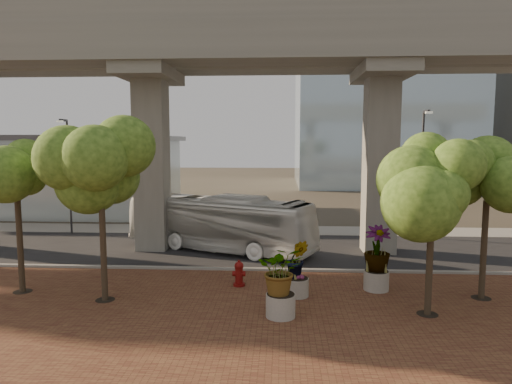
{
  "coord_description": "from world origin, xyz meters",
  "views": [
    {
      "loc": [
        0.92,
        -21.94,
        5.81
      ],
      "look_at": [
        -0.36,
        0.5,
        3.33
      ],
      "focal_mm": 32.0,
      "sensor_mm": 36.0,
      "label": 1
    }
  ],
  "objects": [
    {
      "name": "ground",
      "position": [
        0.0,
        0.0,
        0.0
      ],
      "size": [
        160.0,
        160.0,
        0.0
      ],
      "primitive_type": "plane",
      "color": "#3B362B",
      "rests_on": "ground"
    },
    {
      "name": "transit_bus",
      "position": [
        -2.43,
        1.89,
        1.47
      ],
      "size": [
        10.63,
        6.72,
        2.95
      ],
      "primitive_type": "imported",
      "rotation": [
        0.0,
        0.0,
        1.13
      ],
      "color": "silver",
      "rests_on": "ground"
    },
    {
      "name": "curb_strip",
      "position": [
        0.0,
        -2.0,
        0.08
      ],
      "size": [
        70.0,
        0.25,
        0.16
      ],
      "primitive_type": "cube",
      "color": "gray",
      "rests_on": "ground"
    },
    {
      "name": "street_tree_near_west",
      "position": [
        -5.5,
        -6.17,
        4.85
      ],
      "size": [
        3.66,
        3.66,
        6.48
      ],
      "color": "#413225",
      "rests_on": "ground"
    },
    {
      "name": "far_sidewalk",
      "position": [
        0.0,
        7.5,
        0.03
      ],
      "size": [
        90.0,
        3.0,
        0.06
      ],
      "primitive_type": "cube",
      "color": "gray",
      "rests_on": "ground"
    },
    {
      "name": "planter_right",
      "position": [
        4.62,
        -4.44,
        1.59
      ],
      "size": [
        2.36,
        2.36,
        2.52
      ],
      "color": "gray",
      "rests_on": "ground"
    },
    {
      "name": "transit_viaduct",
      "position": [
        0.0,
        2.0,
        7.29
      ],
      "size": [
        72.0,
        5.6,
        12.4
      ],
      "color": "gray",
      "rests_on": "ground"
    },
    {
      "name": "fire_hydrant",
      "position": [
        -0.77,
        -4.24,
        0.56
      ],
      "size": [
        0.52,
        0.47,
        1.04
      ],
      "color": "maroon",
      "rests_on": "ground"
    },
    {
      "name": "brick_plaza",
      "position": [
        0.0,
        -8.0,
        0.03
      ],
      "size": [
        70.0,
        13.0,
        0.06
      ],
      "primitive_type": "cube",
      "color": "brown",
      "rests_on": "ground"
    },
    {
      "name": "asphalt_road",
      "position": [
        0.0,
        2.0,
        0.02
      ],
      "size": [
        90.0,
        8.0,
        0.04
      ],
      "primitive_type": "cube",
      "color": "black",
      "rests_on": "ground"
    },
    {
      "name": "streetlamp_east",
      "position": [
        9.24,
        5.58,
        4.43
      ],
      "size": [
        0.38,
        1.1,
        7.58
      ],
      "color": "#29292D",
      "rests_on": "ground"
    },
    {
      "name": "planter_front",
      "position": [
        0.91,
        -7.4,
        1.51
      ],
      "size": [
        2.17,
        2.17,
        2.39
      ],
      "color": "gray",
      "rests_on": "ground"
    },
    {
      "name": "street_tree_near_east",
      "position": [
        5.82,
        -6.92,
        4.49
      ],
      "size": [
        3.85,
        3.85,
        6.2
      ],
      "color": "#413225",
      "rests_on": "ground"
    },
    {
      "name": "streetlamp_west",
      "position": [
        -12.34,
        5.63,
        4.17
      ],
      "size": [
        0.35,
        1.03,
        7.13
      ],
      "color": "#29292E",
      "rests_on": "ground"
    },
    {
      "name": "planter_left",
      "position": [
        1.51,
        -5.34,
        1.36
      ],
      "size": [
        1.95,
        1.95,
        2.15
      ],
      "color": "#AAA699",
      "rests_on": "ground"
    },
    {
      "name": "station_pavilion",
      "position": [
        -20.0,
        16.0,
        3.22
      ],
      "size": [
        23.0,
        13.0,
        6.3
      ],
      "color": "silver",
      "rests_on": "ground"
    },
    {
      "name": "street_tree_far_east",
      "position": [
        8.31,
        -5.18,
        4.63
      ],
      "size": [
        3.25,
        3.25,
        6.08
      ],
      "color": "#413225",
      "rests_on": "ground"
    },
    {
      "name": "street_tree_far_west",
      "position": [
        -9.03,
        -5.44,
        4.88
      ],
      "size": [
        3.57,
        3.57,
        6.47
      ],
      "color": "#413225",
      "rests_on": "ground"
    }
  ]
}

